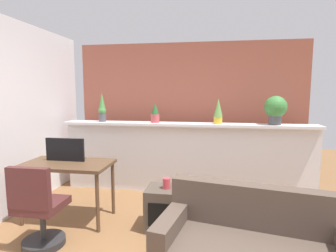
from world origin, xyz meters
TOP-DOWN VIEW (x-y plane):
  - divider_wall at (0.00, 2.00)m, footprint 4.02×0.16m
  - plant_shelf at (0.00, 1.96)m, footprint 4.02×0.34m
  - brick_wall_behind at (0.00, 2.60)m, footprint 4.02×0.10m
  - potted_plant_0 at (-1.40, 1.97)m, footprint 0.13×0.13m
  - potted_plant_1 at (-0.50, 1.96)m, footprint 0.14×0.14m
  - potted_plant_2 at (0.50, 1.93)m, footprint 0.14×0.14m
  - potted_plant_3 at (1.34, 1.97)m, footprint 0.33×0.33m
  - desk at (-1.39, 0.79)m, footprint 1.10×0.60m
  - tv_monitor at (-1.46, 0.87)m, footprint 0.52×0.04m
  - office_chair at (-1.35, 0.13)m, footprint 0.44×0.45m
  - side_cube_shelf at (-0.16, 0.76)m, footprint 0.40×0.41m
  - vase_on_shelf at (-0.11, 0.76)m, footprint 0.09×0.09m

SIDE VIEW (x-z plane):
  - side_cube_shelf at x=-0.16m, z-range 0.00..0.50m
  - office_chair at x=-1.35m, z-range -0.07..0.84m
  - divider_wall at x=0.00m, z-range 0.00..1.11m
  - vase_on_shelf at x=-0.11m, z-range 0.50..0.62m
  - desk at x=-1.39m, z-range 0.29..1.04m
  - tv_monitor at x=-1.46m, z-range 0.75..1.05m
  - plant_shelf at x=0.00m, z-range 1.11..1.15m
  - brick_wall_behind at x=0.00m, z-range 0.00..2.50m
  - potted_plant_1 at x=-0.50m, z-range 1.14..1.45m
  - potted_plant_2 at x=0.50m, z-range 1.15..1.54m
  - potted_plant_0 at x=-1.40m, z-range 1.13..1.61m
  - potted_plant_3 at x=1.34m, z-range 1.17..1.61m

